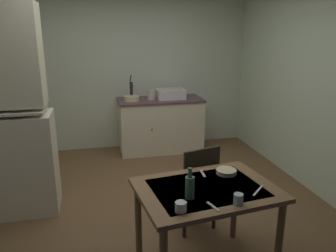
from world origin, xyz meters
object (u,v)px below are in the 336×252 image
sink_basin (170,94)px  serving_bowl_wide (226,172)px  chair_far_side (195,185)px  hutch_cabinet (0,122)px  hand_pump (131,89)px  mixing_bowl_counter (132,98)px  mug_tall (181,207)px  glass_bottle (190,186)px  dining_table (206,200)px

sink_basin → serving_bowl_wide: size_ratio=2.57×
sink_basin → chair_far_side: (-0.29, -2.30, -0.47)m
hutch_cabinet → hand_pump: (1.53, 1.61, 0.01)m
sink_basin → chair_far_side: bearing=-97.3°
hand_pump → mixing_bowl_counter: bearing=-95.8°
mug_tall → glass_bottle: size_ratio=0.34×
mixing_bowl_counter → dining_table: (0.23, -2.86, -0.25)m
hutch_cabinet → dining_table: bearing=-37.7°
mixing_bowl_counter → chair_far_side: 2.31m
sink_basin → hand_pump: bearing=175.8°
hutch_cabinet → chair_far_side: (1.85, -0.73, -0.56)m
mixing_bowl_counter → mug_tall: 3.16m
chair_far_side → mug_tall: chair_far_side is taller
mixing_bowl_counter → glass_bottle: glass_bottle is taller
dining_table → mug_tall: bearing=-134.2°
hand_pump → mixing_bowl_counter: hand_pump is taller
hutch_cabinet → mixing_bowl_counter: hutch_cabinet is taller
chair_far_side → serving_bowl_wide: size_ratio=5.12×
chair_far_side → hutch_cabinet: bearing=158.3°
hutch_cabinet → mug_tall: 2.21m
hand_pump → mug_tall: (-0.06, -3.25, -0.24)m
mixing_bowl_counter → mug_tall: size_ratio=3.02×
dining_table → serving_bowl_wide: serving_bowl_wide is taller
sink_basin → mixing_bowl_counter: sink_basin is taller
sink_basin → hand_pump: (-0.62, 0.05, 0.09)m
dining_table → serving_bowl_wide: (0.25, 0.21, 0.12)m
chair_far_side → serving_bowl_wide: bearing=-70.3°
hand_pump → glass_bottle: 3.09m
dining_table → mug_tall: size_ratio=14.46×
hand_pump → hutch_cabinet: bearing=-133.5°
serving_bowl_wide → mixing_bowl_counter: bearing=100.3°
sink_basin → chair_far_side: 2.36m
hand_pump → serving_bowl_wide: bearing=-80.3°
mixing_bowl_counter → serving_bowl_wide: mixing_bowl_counter is taller
dining_table → serving_bowl_wide: bearing=40.4°
hutch_cabinet → hand_pump: bearing=46.5°
sink_basin → mixing_bowl_counter: size_ratio=1.85×
sink_basin → mixing_bowl_counter: bearing=-175.5°
sink_basin → serving_bowl_wide: sink_basin is taller
mug_tall → mixing_bowl_counter: bearing=89.1°
hutch_cabinet → chair_far_side: size_ratio=2.49×
hand_pump → chair_far_side: size_ratio=0.44×
serving_bowl_wide → mug_tall: mug_tall is taller
mixing_bowl_counter → hutch_cabinet: bearing=-135.1°
hand_pump → chair_far_side: bearing=-82.1°
dining_table → glass_bottle: (-0.17, -0.13, 0.20)m
glass_bottle → dining_table: bearing=36.0°
mixing_bowl_counter → mug_tall: bearing=-90.9°
hutch_cabinet → hand_pump: hutch_cabinet is taller
hand_pump → serving_bowl_wide: size_ratio=2.27×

